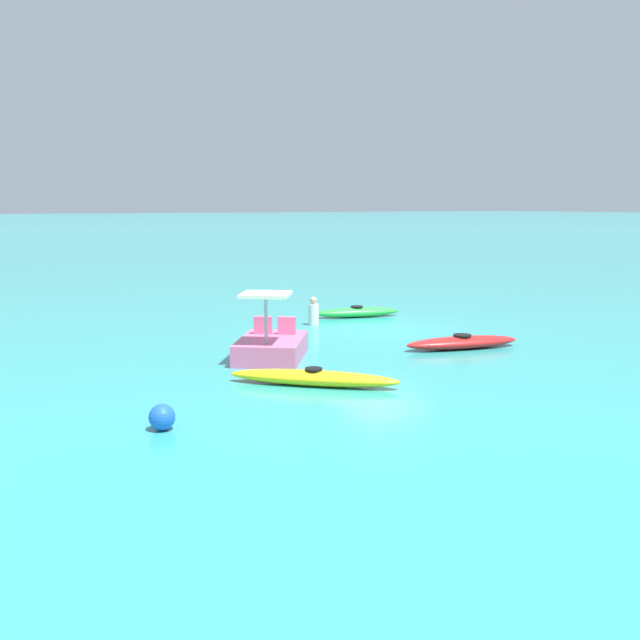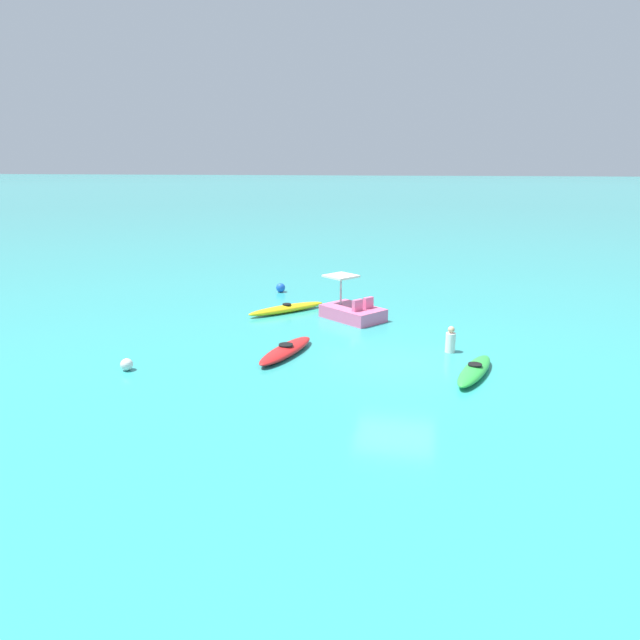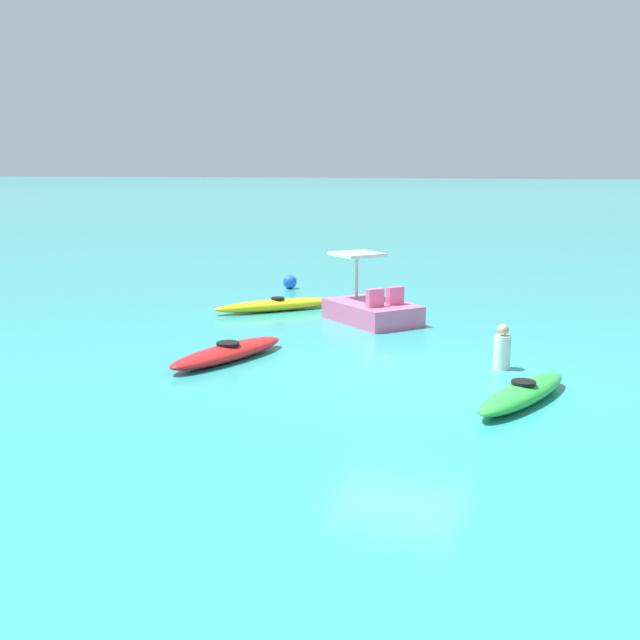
{
  "view_description": "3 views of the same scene",
  "coord_description": "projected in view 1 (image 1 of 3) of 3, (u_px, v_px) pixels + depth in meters",
  "views": [
    {
      "loc": [
        12.68,
        17.64,
        3.68
      ],
      "look_at": [
        3.14,
        1.6,
        0.73
      ],
      "focal_mm": 41.05,
      "sensor_mm": 36.0,
      "label": 1
    },
    {
      "loc": [
        -16.53,
        -1.1,
        5.95
      ],
      "look_at": [
        2.66,
        3.02,
        0.5
      ],
      "focal_mm": 31.58,
      "sensor_mm": 36.0,
      "label": 2
    },
    {
      "loc": [
        -12.87,
        -3.75,
        3.77
      ],
      "look_at": [
        1.16,
        2.05,
        0.74
      ],
      "focal_mm": 42.52,
      "sensor_mm": 36.0,
      "label": 3
    }
  ],
  "objects": [
    {
      "name": "kayak_yellow",
      "position": [
        314.0,
        378.0,
        14.99
      ],
      "size": [
        2.98,
        2.86,
        0.37
      ],
      "color": "yellow",
      "rests_on": "ground_plane"
    },
    {
      "name": "ground_plane",
      "position": [
        383.0,
        328.0,
        21.95
      ],
      "size": [
        600.0,
        600.0,
        0.0
      ],
      "primitive_type": "plane",
      "color": "teal"
    },
    {
      "name": "kayak_red",
      "position": [
        462.0,
        342.0,
        18.85
      ],
      "size": [
        3.19,
        1.43,
        0.37
      ],
      "color": "red",
      "rests_on": "ground_plane"
    },
    {
      "name": "kayak_green",
      "position": [
        357.0,
        312.0,
        24.14
      ],
      "size": [
        2.95,
        1.43,
        0.37
      ],
      "color": "green",
      "rests_on": "ground_plane"
    },
    {
      "name": "buoy_blue",
      "position": [
        162.0,
        417.0,
        12.02
      ],
      "size": [
        0.44,
        0.44,
        0.44
      ],
      "primitive_type": "sphere",
      "color": "blue",
      "rests_on": "ground_plane"
    },
    {
      "name": "pedal_boat_pink",
      "position": [
        271.0,
        345.0,
        17.6
      ],
      "size": [
        2.63,
        2.82,
        1.68
      ],
      "color": "pink",
      "rests_on": "ground_plane"
    },
    {
      "name": "person_near_shore",
      "position": [
        313.0,
        313.0,
        22.49
      ],
      "size": [
        0.43,
        0.43,
        0.88
      ],
      "color": "silver",
      "rests_on": "ground_plane"
    }
  ]
}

